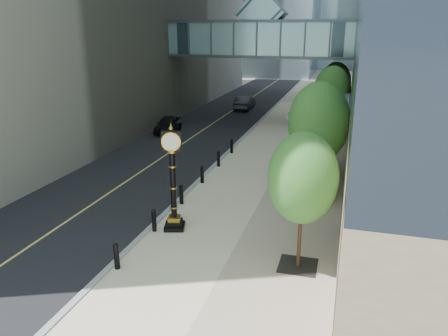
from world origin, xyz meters
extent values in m
plane|color=gray|center=(0.00, 0.00, 0.00)|extent=(320.00, 320.00, 0.00)
cube|color=black|center=(-7.00, 40.00, 0.01)|extent=(8.00, 180.00, 0.02)
cube|color=beige|center=(1.00, 40.00, 0.03)|extent=(8.00, 180.00, 0.06)
cube|color=gray|center=(-3.00, 40.00, 0.04)|extent=(0.25, 180.00, 0.07)
cube|color=#43616C|center=(-3.00, 28.00, 7.50)|extent=(17.00, 4.00, 3.00)
cube|color=#383F44|center=(-3.00, 28.00, 6.05)|extent=(17.00, 4.20, 0.25)
cube|color=#383F44|center=(-3.00, 28.00, 8.95)|extent=(17.00, 4.20, 0.25)
cube|color=#43616C|center=(-3.00, 28.00, 9.60)|extent=(4.24, 3.00, 4.24)
cube|color=#383F44|center=(3.50, 14.00, 4.20)|extent=(3.00, 8.00, 0.25)
cube|color=#43616C|center=(3.50, 14.00, 4.35)|extent=(2.80, 7.80, 0.06)
cylinder|color=#383F44|center=(2.20, 10.30, 2.10)|extent=(0.12, 0.12, 4.20)
cylinder|color=#383F44|center=(2.20, 17.70, 2.10)|extent=(0.12, 0.12, 4.20)
cylinder|color=black|center=(-2.70, 1.00, 0.51)|extent=(0.20, 0.20, 0.90)
cylinder|color=black|center=(-2.70, 4.20, 0.51)|extent=(0.20, 0.20, 0.90)
cylinder|color=black|center=(-2.70, 7.40, 0.51)|extent=(0.20, 0.20, 0.90)
cylinder|color=black|center=(-2.70, 10.60, 0.51)|extent=(0.20, 0.20, 0.90)
cylinder|color=black|center=(-2.70, 13.80, 0.51)|extent=(0.20, 0.20, 0.90)
cylinder|color=black|center=(-2.70, 17.00, 0.51)|extent=(0.20, 0.20, 0.90)
cube|color=black|center=(3.60, 3.00, 0.07)|extent=(1.40, 1.40, 0.02)
cylinder|color=#3F2A1A|center=(3.60, 3.00, 1.40)|extent=(0.14, 0.14, 2.69)
ellipsoid|color=#276324|center=(3.60, 3.00, 3.48)|extent=(2.46, 2.46, 3.28)
cube|color=black|center=(3.60, 9.50, 0.07)|extent=(1.40, 1.40, 0.02)
cylinder|color=#3F2A1A|center=(3.60, 9.50, 1.65)|extent=(0.14, 0.14, 3.19)
ellipsoid|color=#276324|center=(3.60, 9.50, 4.12)|extent=(2.92, 2.92, 3.90)
cube|color=black|center=(3.60, 16.00, 0.07)|extent=(1.40, 1.40, 0.02)
cylinder|color=#3F2A1A|center=(3.60, 16.00, 1.36)|extent=(0.14, 0.14, 2.59)
ellipsoid|color=#276324|center=(3.60, 16.00, 3.36)|extent=(2.38, 2.38, 3.17)
cube|color=black|center=(3.60, 22.50, 0.07)|extent=(1.40, 1.40, 0.02)
cylinder|color=#3F2A1A|center=(3.60, 22.50, 1.57)|extent=(0.14, 0.14, 3.02)
ellipsoid|color=#276324|center=(3.60, 22.50, 3.91)|extent=(2.77, 2.77, 3.69)
cube|color=black|center=(3.60, 29.00, 0.07)|extent=(1.40, 1.40, 0.02)
cylinder|color=#3F2A1A|center=(3.60, 29.00, 1.53)|extent=(0.14, 0.14, 2.93)
ellipsoid|color=#276324|center=(3.60, 29.00, 3.79)|extent=(2.69, 2.69, 3.59)
cube|color=black|center=(-1.96, 4.68, 0.15)|extent=(1.05, 1.05, 0.19)
cube|color=black|center=(-1.96, 4.68, 0.34)|extent=(0.82, 0.82, 0.19)
cube|color=gold|center=(-1.96, 4.68, 0.53)|extent=(0.64, 0.64, 0.19)
cylinder|color=black|center=(-1.96, 4.68, 2.10)|extent=(0.25, 0.25, 2.94)
cube|color=black|center=(-1.96, 4.68, 3.99)|extent=(0.85, 0.49, 0.85)
cylinder|color=white|center=(-1.96, 4.85, 3.99)|extent=(0.65, 0.22, 0.66)
cylinder|color=white|center=(-1.96, 4.51, 3.99)|extent=(0.65, 0.22, 0.66)
sphere|color=gold|center=(-1.96, 4.68, 4.51)|extent=(0.19, 0.19, 0.19)
imported|color=beige|center=(3.65, 9.18, 0.98)|extent=(0.77, 0.62, 1.84)
imported|color=black|center=(-9.55, 21.86, 0.70)|extent=(2.03, 4.13, 1.36)
imported|color=black|center=(-5.89, 34.22, 0.75)|extent=(1.55, 4.41, 1.45)
camera|label=1|loc=(4.91, -11.39, 8.41)|focal=35.00mm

